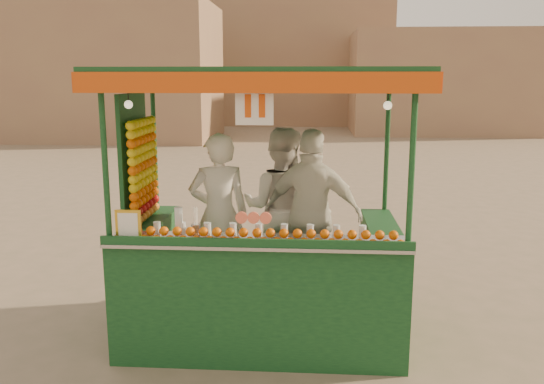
# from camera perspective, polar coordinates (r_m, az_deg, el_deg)

# --- Properties ---
(ground) EXTENTS (90.00, 90.00, 0.00)m
(ground) POSITION_cam_1_polar(r_m,az_deg,el_deg) (6.35, -0.21, -14.41)
(ground) COLOR #6D624E
(ground) RESTS_ON ground
(building_left) EXTENTS (10.00, 6.00, 6.00)m
(building_left) POSITION_cam_1_polar(r_m,az_deg,el_deg) (27.36, -16.56, 11.54)
(building_left) COLOR #957654
(building_left) RESTS_ON ground
(building_right) EXTENTS (9.00, 6.00, 5.00)m
(building_right) POSITION_cam_1_polar(r_m,az_deg,el_deg) (30.42, 16.70, 10.55)
(building_right) COLOR #957654
(building_right) RESTS_ON ground
(building_center) EXTENTS (14.00, 7.00, 7.00)m
(building_center) POSITION_cam_1_polar(r_m,az_deg,el_deg) (35.78, 0.04, 12.70)
(building_center) COLOR #957654
(building_center) RESTS_ON ground
(juice_cart) EXTENTS (3.15, 2.04, 2.87)m
(juice_cart) POSITION_cam_1_polar(r_m,az_deg,el_deg) (6.02, -1.75, -6.40)
(juice_cart) COLOR #0F371B
(juice_cart) RESTS_ON ground
(vendor_left) EXTENTS (0.76, 0.60, 1.85)m
(vendor_left) POSITION_cam_1_polar(r_m,az_deg,el_deg) (6.40, -5.37, -2.27)
(vendor_left) COLOR white
(vendor_left) RESTS_ON ground
(vendor_middle) EXTENTS (0.99, 0.81, 1.88)m
(vendor_middle) POSITION_cam_1_polar(r_m,az_deg,el_deg) (6.63, 0.88, -1.57)
(vendor_middle) COLOR silver
(vendor_middle) RESTS_ON ground
(vendor_right) EXTENTS (1.19, 0.70, 1.90)m
(vendor_right) POSITION_cam_1_polar(r_m,az_deg,el_deg) (6.28, 4.11, -2.26)
(vendor_right) COLOR silver
(vendor_right) RESTS_ON ground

